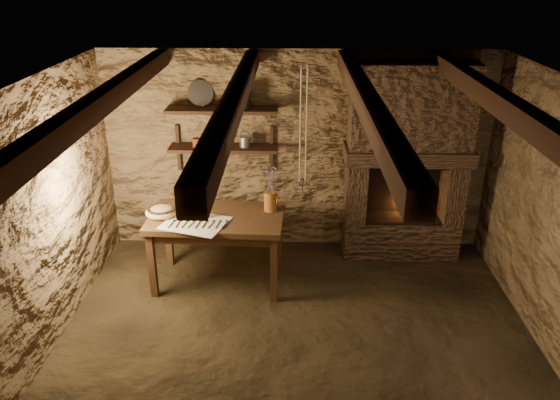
{
  "coord_description": "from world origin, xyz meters",
  "views": [
    {
      "loc": [
        -0.06,
        -4.13,
        3.29
      ],
      "look_at": [
        -0.18,
        0.9,
        1.07
      ],
      "focal_mm": 35.0,
      "sensor_mm": 36.0,
      "label": 1
    }
  ],
  "objects_px": {
    "iron_stockpot": "(240,101)",
    "work_table": "(218,247)",
    "wooden_bowl": "(161,212)",
    "red_pot": "(405,202)",
    "stoneware_jug": "(271,192)"
  },
  "relations": [
    {
      "from": "stoneware_jug",
      "to": "wooden_bowl",
      "type": "relative_size",
      "value": 1.46
    },
    {
      "from": "wooden_bowl",
      "to": "red_pot",
      "type": "bearing_deg",
      "value": 13.76
    },
    {
      "from": "work_table",
      "to": "red_pot",
      "type": "relative_size",
      "value": 2.68
    },
    {
      "from": "iron_stockpot",
      "to": "work_table",
      "type": "bearing_deg",
      "value": -105.46
    },
    {
      "from": "work_table",
      "to": "red_pot",
      "type": "bearing_deg",
      "value": 19.88
    },
    {
      "from": "iron_stockpot",
      "to": "red_pot",
      "type": "relative_size",
      "value": 0.43
    },
    {
      "from": "stoneware_jug",
      "to": "red_pot",
      "type": "height_order",
      "value": "stoneware_jug"
    },
    {
      "from": "work_table",
      "to": "wooden_bowl",
      "type": "xyz_separation_m",
      "value": [
        -0.58,
        -0.0,
        0.41
      ]
    },
    {
      "from": "stoneware_jug",
      "to": "wooden_bowl",
      "type": "bearing_deg",
      "value": 163.39
    },
    {
      "from": "wooden_bowl",
      "to": "iron_stockpot",
      "type": "xyz_separation_m",
      "value": [
        0.8,
        0.78,
        1.01
      ]
    },
    {
      "from": "work_table",
      "to": "wooden_bowl",
      "type": "height_order",
      "value": "wooden_bowl"
    },
    {
      "from": "iron_stockpot",
      "to": "red_pot",
      "type": "distance_m",
      "value": 2.24
    },
    {
      "from": "wooden_bowl",
      "to": "red_pot",
      "type": "distance_m",
      "value": 2.79
    },
    {
      "from": "iron_stockpot",
      "to": "stoneware_jug",
      "type": "bearing_deg",
      "value": -60.31
    },
    {
      "from": "iron_stockpot",
      "to": "red_pot",
      "type": "xyz_separation_m",
      "value": [
        1.91,
        -0.12,
        -1.16
      ]
    }
  ]
}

